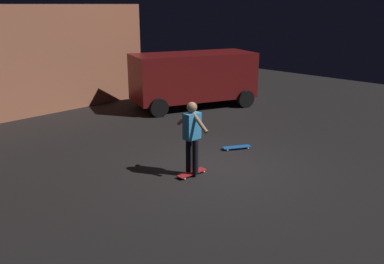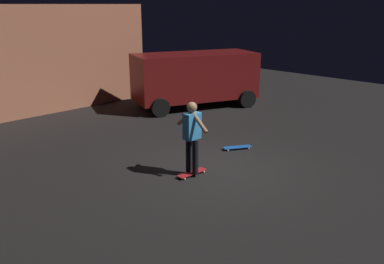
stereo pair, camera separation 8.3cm
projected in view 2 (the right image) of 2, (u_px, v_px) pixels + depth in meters
The scene contains 5 objects.
ground_plane at pixel (215, 169), 9.87m from camera, with size 28.00×28.00×0.00m, color black.
parked_van at pixel (195, 76), 15.63m from camera, with size 4.98×3.59×2.03m.
skateboard_ridden at pixel (192, 173), 9.49m from camera, with size 0.79×0.25×0.07m.
skateboard_spare at pixel (237, 147), 11.19m from camera, with size 0.78×0.56×0.07m.
skater at pixel (192, 133), 9.20m from camera, with size 0.39×0.98×1.67m.
Camera 2 is at (-6.85, -6.09, 3.79)m, focal length 38.39 mm.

